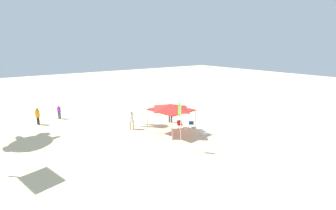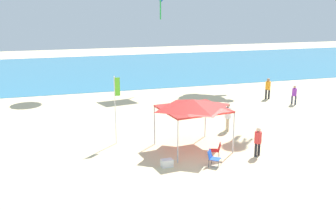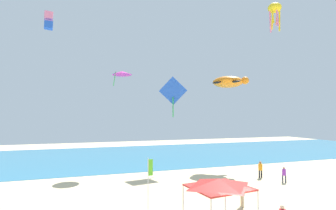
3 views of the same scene
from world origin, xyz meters
TOP-DOWN VIEW (x-y plane):
  - ground at (0.00, 0.00)m, footprint 120.00×120.00m
  - canopy_tent at (-0.44, 1.90)m, footprint 3.97×3.68m
  - folding_chair_right_of_tent at (0.31, 0.19)m, footprint 0.76×0.70m
  - folding_chair_facing_ocean at (-0.34, -0.83)m, footprint 0.81×0.80m
  - cooler_box at (-2.67, -0.26)m, footprint 0.64×0.45m
  - banner_flag at (-4.52, 4.08)m, footprint 0.36×0.06m
  - person_beachcomber at (3.00, 4.41)m, footprint 0.45×0.49m
  - person_by_tent at (2.58, -0.30)m, footprint 0.42×0.40m
  - person_near_umbrella at (10.53, 11.85)m, footprint 0.50×0.45m
  - person_kite_handler at (11.55, 9.34)m, footprint 0.39×0.39m

SIDE VIEW (x-z plane):
  - ground at x=0.00m, z-range -0.10..0.00m
  - cooler_box at x=-2.67m, z-range 0.00..0.40m
  - folding_chair_right_of_tent at x=0.31m, z-range 0.06..0.88m
  - folding_chair_facing_ocean at x=-0.34m, z-range 0.06..0.88m
  - person_kite_handler at x=11.55m, z-range 0.14..1.78m
  - person_by_tent at x=2.58m, z-range 0.14..1.81m
  - person_near_umbrella at x=10.53m, z-range 0.16..2.04m
  - person_beachcomber at x=3.00m, z-range 0.17..2.07m
  - banner_flag at x=-4.52m, z-range 0.41..4.58m
  - canopy_tent at x=-0.44m, z-range 1.16..4.13m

